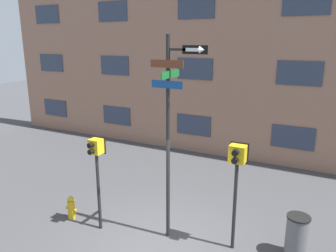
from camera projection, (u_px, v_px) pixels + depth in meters
The scene contains 7 objects.
ground_plane at pixel (162, 246), 7.71m from camera, with size 60.00×60.00×0.00m, color #424244.
building_facade at pixel (249, 6), 12.12m from camera, with size 24.00×0.63×11.87m.
street_sign_pole at pixel (171, 124), 7.34m from camera, with size 1.30×0.83×4.83m.
pedestrian_signal_left at pixel (97, 159), 7.96m from camera, with size 0.36×0.40×2.43m.
pedestrian_signal_right at pixel (237, 167), 7.14m from camera, with size 0.41×0.40×2.54m.
fire_hydrant at pixel (71, 208), 8.83m from camera, with size 0.35×0.19×0.65m.
trash_bin at pixel (297, 236), 7.23m from camera, with size 0.51×0.51×0.99m.
Camera 1 is at (3.21, -5.92, 4.71)m, focal length 35.00 mm.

